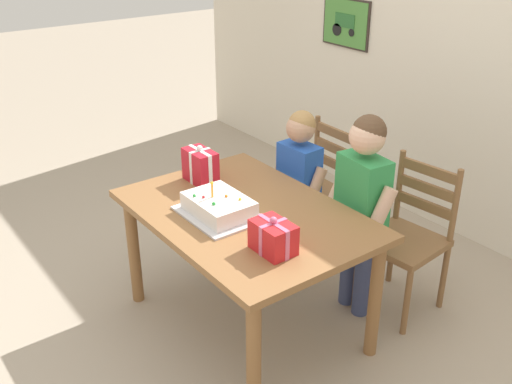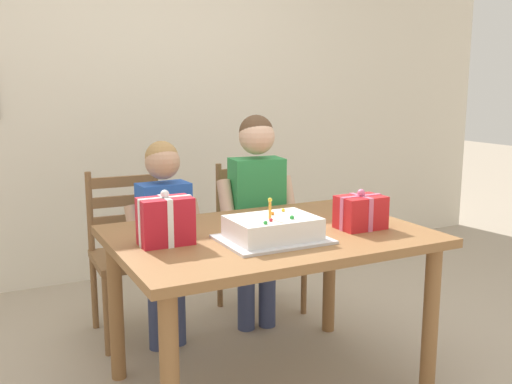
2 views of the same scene
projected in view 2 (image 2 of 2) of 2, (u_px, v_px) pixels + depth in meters
back_wall at (142, 98)px, 4.17m from camera, size 6.40×0.11×2.60m
dining_table at (269, 253)px, 2.59m from camera, size 1.37×0.96×0.75m
birthday_cake at (273, 229)px, 2.42m from camera, size 0.44×0.34×0.19m
gift_box_red_large at (166, 221)px, 2.35m from camera, size 0.22×0.13×0.23m
gift_box_beside_cake at (361, 212)px, 2.62m from camera, size 0.21×0.15×0.19m
chair_left at (131, 253)px, 3.22m from camera, size 0.43×0.43×0.92m
chair_right at (258, 236)px, 3.58m from camera, size 0.46×0.46×0.92m
child_older at (257, 202)px, 3.23m from camera, size 0.47×0.28×1.24m
child_younger at (164, 225)px, 3.00m from camera, size 0.41×0.24×1.12m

